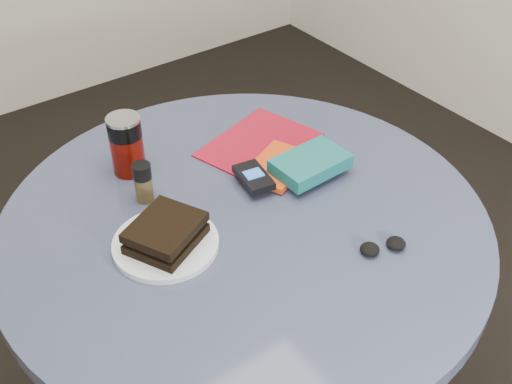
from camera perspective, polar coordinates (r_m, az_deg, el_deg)
table at (r=1.42m, az=-0.98°, el=-7.21°), size 1.00×1.00×0.75m
plate at (r=1.25m, az=-8.03°, el=-4.59°), size 0.25×0.25×0.01m
sandwich at (r=1.23m, az=-8.03°, el=-3.62°), size 0.17×0.16×0.05m
soda_can at (r=1.42m, az=-11.43°, el=4.13°), size 0.09×0.09×0.14m
pepper_grinder at (r=1.34m, az=-10.00°, el=0.87°), size 0.04×0.04×0.09m
magazine at (r=1.51m, az=0.31°, el=4.23°), size 0.31×0.26×0.00m
red_book at (r=1.43m, az=1.96°, el=2.33°), size 0.19×0.16×0.01m
novel at (r=1.40m, az=4.85°, el=2.53°), size 0.16×0.11×0.03m
mp3_player at (r=1.37m, az=-0.22°, el=1.34°), size 0.07×0.11×0.02m
headphones at (r=1.25m, az=11.22°, el=-4.77°), size 0.10×0.07×0.02m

